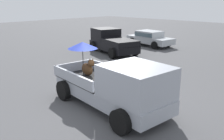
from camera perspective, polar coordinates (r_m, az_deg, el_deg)
The scene contains 4 objects.
ground_plane at distance 9.49m, azimuth -0.61°, elevation -8.54°, with size 80.00×80.00×0.00m, color #4C4C4F.
pickup_truck_main at distance 8.84m, azimuth 1.03°, elevation -3.65°, with size 5.22×2.67×2.29m.
pickup_truck_red at distance 18.99m, azimuth -0.08°, elevation 6.67°, with size 5.11×3.20×1.80m.
parked_sedan_near at distance 22.25m, azimuth 8.79°, elevation 7.51°, with size 4.48×2.36×1.33m.
Camera 1 is at (6.11, -6.11, 3.93)m, focal length 39.15 mm.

